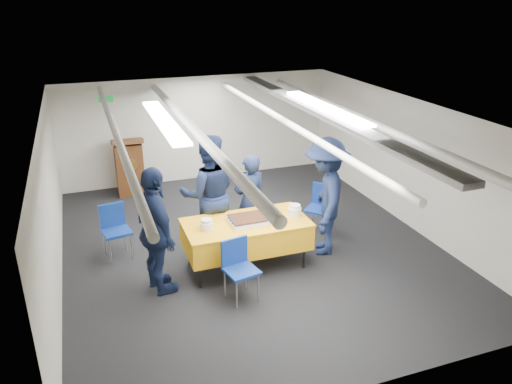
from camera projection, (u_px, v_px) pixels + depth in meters
ground at (250, 245)px, 8.46m from camera, size 7.00×7.00×0.00m
room_shell at (247, 135)px, 8.16m from camera, size 6.00×7.00×2.30m
serving_table at (246, 234)px, 7.62m from camera, size 1.89×0.95×0.77m
sheet_cake at (247, 220)px, 7.49m from camera, size 0.55×0.43×0.09m
plate_stack_left at (207, 225)px, 7.27m from camera, size 0.19×0.19×0.16m
plate_stack_right at (295, 211)px, 7.71m from camera, size 0.21×0.21×0.18m
podium at (129, 166)px, 10.38m from camera, size 0.62×0.53×1.25m
chair_near at (238, 263)px, 6.87m from camera, size 0.50×0.50×0.87m
chair_right at (321, 203)px, 8.78m from camera, size 0.59×0.59×0.87m
chair_left at (115, 225)px, 7.97m from camera, size 0.49×0.49×0.87m
sailor_a at (250, 201)px, 8.22m from camera, size 0.64×0.49×1.59m
sailor_b at (209, 194)px, 7.98m from camera, size 1.04×0.85×1.97m
sailor_c at (156, 232)px, 6.86m from camera, size 0.69×1.17×1.87m
sailor_d at (325, 197)px, 7.93m from camera, size 1.18×1.43×1.93m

